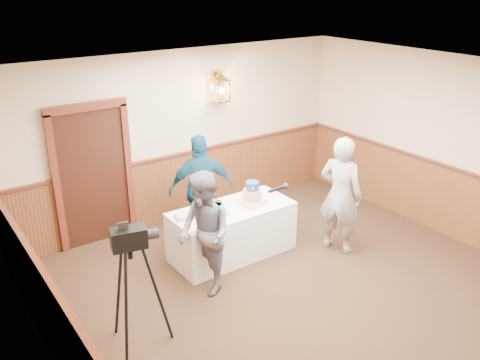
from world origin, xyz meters
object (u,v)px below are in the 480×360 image
object	(u,v)px
assistant_p	(201,188)
tv_camera_rig	(134,296)
display_table	(232,231)
sheet_cake_yellow	(215,213)
sheet_cake_green	(185,216)
baker	(340,195)
interviewer	(204,234)
tiered_cake	(252,195)

from	to	relation	value
assistant_p	tv_camera_rig	xyz separation A→B (m)	(-1.90, -1.75, -0.18)
assistant_p	display_table	bearing A→B (deg)	117.36
sheet_cake_yellow	tv_camera_rig	distance (m)	1.96
sheet_cake_green	baker	size ratio (longest dim) A/B	0.15
sheet_cake_green	interviewer	world-z (taller)	interviewer
tiered_cake	interviewer	world-z (taller)	interviewer
assistant_p	sheet_cake_green	bearing A→B (deg)	62.26
sheet_cake_yellow	tv_camera_rig	bearing A→B (deg)	-148.79
sheet_cake_yellow	tv_camera_rig	world-z (taller)	tv_camera_rig
display_table	interviewer	xyz separation A→B (m)	(-0.79, -0.54, 0.44)
tiered_cake	sheet_cake_green	bearing A→B (deg)	171.67
tiered_cake	interviewer	size ratio (longest dim) A/B	0.23
display_table	interviewer	world-z (taller)	interviewer
tiered_cake	sheet_cake_green	xyz separation A→B (m)	(-1.03, 0.15, -0.11)
sheet_cake_yellow	sheet_cake_green	bearing A→B (deg)	157.77
baker	interviewer	bearing A→B (deg)	62.74
interviewer	tv_camera_rig	xyz separation A→B (m)	(-1.21, -0.53, -0.15)
display_table	tiered_cake	xyz separation A→B (m)	(0.32, -0.06, 0.51)
tiered_cake	assistant_p	xyz separation A→B (m)	(-0.42, 0.73, -0.04)
baker	assistant_p	size ratio (longest dim) A/B	1.05
tv_camera_rig	assistant_p	bearing A→B (deg)	55.41
display_table	baker	xyz separation A→B (m)	(1.38, -0.78, 0.51)
display_table	tv_camera_rig	size ratio (longest dim) A/B	1.22
display_table	baker	size ratio (longest dim) A/B	1.02
display_table	interviewer	size ratio (longest dim) A/B	1.10
sheet_cake_yellow	assistant_p	bearing A→B (deg)	72.68
sheet_cake_green	assistant_p	distance (m)	0.84
display_table	sheet_cake_yellow	world-z (taller)	sheet_cake_yellow
sheet_cake_yellow	baker	xyz separation A→B (m)	(1.70, -0.72, 0.10)
baker	tv_camera_rig	distance (m)	3.40
sheet_cake_yellow	assistant_p	world-z (taller)	assistant_p
display_table	assistant_p	world-z (taller)	assistant_p
sheet_cake_green	tv_camera_rig	bearing A→B (deg)	-137.77
baker	tv_camera_rig	bearing A→B (deg)	74.01
tiered_cake	tv_camera_rig	distance (m)	2.55
interviewer	display_table	bearing A→B (deg)	129.97
display_table	sheet_cake_green	bearing A→B (deg)	172.29
sheet_cake_yellow	sheet_cake_green	xyz separation A→B (m)	(-0.38, 0.16, -0.00)
tiered_cake	tv_camera_rig	size ratio (longest dim) A/B	0.25
assistant_p	tv_camera_rig	distance (m)	2.59
display_table	tiered_cake	size ratio (longest dim) A/B	4.86
interviewer	baker	distance (m)	2.18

